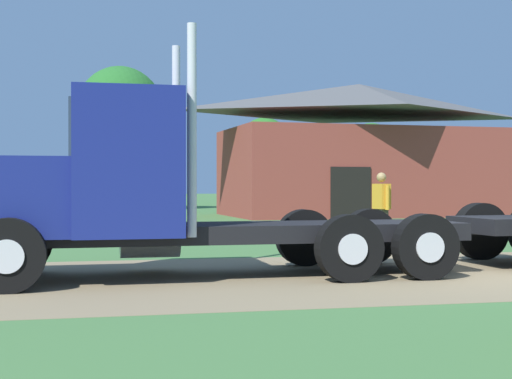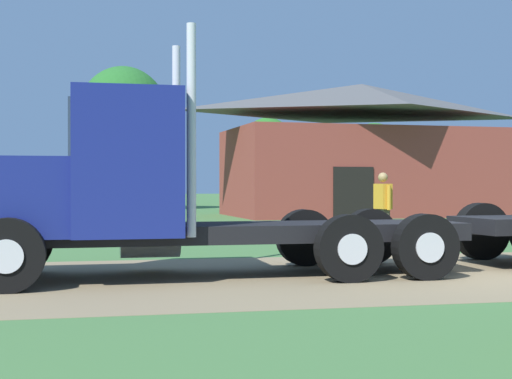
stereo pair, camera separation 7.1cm
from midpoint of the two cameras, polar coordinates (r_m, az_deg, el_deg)
name	(u,v)px [view 2 (the right image)]	position (r m, az deg, el deg)	size (l,w,h in m)	color
ground_plane	(468,272)	(13.09, 16.05, -6.08)	(200.00, 200.00, 0.00)	#43713A
dirt_track	(468,272)	(13.09, 16.06, -6.06)	(120.00, 6.12, 0.01)	#877554
truck_foreground_white	(129,195)	(11.76, -9.53, -0.40)	(8.34, 2.79, 3.83)	black
visitor_far_side	(383,205)	(18.46, 9.81, -1.16)	(0.33, 0.67, 1.76)	gold
shed_building	(362,152)	(35.30, 8.18, 2.87)	(13.21, 7.75, 6.18)	brown
tree_mid	(123,116)	(43.30, -10.09, 5.56)	(5.13, 5.13, 8.20)	#513823
tree_right	(268,147)	(55.25, 0.95, 3.27)	(3.97, 3.97, 6.42)	#513823
tree_far_right	(374,150)	(56.36, 9.09, 3.00)	(3.67, 3.67, 6.06)	#513823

